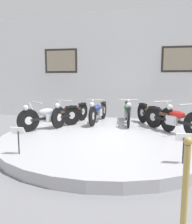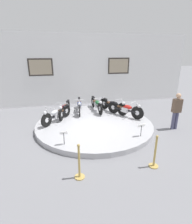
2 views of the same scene
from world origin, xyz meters
name	(u,v)px [view 2 (image 2 of 2)]	position (x,y,z in m)	size (l,w,h in m)	color
ground_plane	(94,126)	(0.00, 0.00, 0.00)	(60.00, 60.00, 0.00)	slate
display_platform	(94,124)	(0.00, 0.00, 0.10)	(5.18, 5.18, 0.20)	#ADADB2
back_wall	(81,70)	(0.00, 3.86, 2.15)	(14.00, 0.22, 4.30)	white
motorcycle_silver	(56,114)	(-1.66, 0.43, 0.57)	(1.31, 1.52, 0.78)	black
motorcycle_maroon	(65,109)	(-1.26, 1.14, 0.57)	(0.70, 1.89, 0.78)	black
motorcycle_blue	(79,105)	(-0.47, 1.56, 0.58)	(0.54, 1.96, 0.78)	black
motorcycle_green	(97,104)	(0.47, 1.56, 0.58)	(0.54, 1.98, 0.79)	black
motorcycle_black	(113,105)	(1.26, 1.14, 0.58)	(0.92, 1.81, 0.79)	black
motorcycle_red	(126,109)	(1.66, 0.43, 0.58)	(1.27, 1.59, 0.79)	black
info_placard_front_left	(64,135)	(-1.43, -1.73, 0.57)	(0.26, 0.11, 0.51)	#333338
info_placard_front_centre	(141,127)	(1.43, -1.73, 0.57)	(0.26, 0.11, 0.51)	#333338
visitor_standing	(176,109)	(3.37, -1.03, 0.90)	(0.36, 0.22, 1.61)	#4C4C6B
stanchion_post_left_of_entry	(79,167)	(-1.10, -3.26, 0.34)	(0.28, 0.28, 1.02)	tan
stanchion_post_right_of_entry	(155,156)	(1.10, -3.26, 0.34)	(0.28, 0.28, 1.02)	tan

